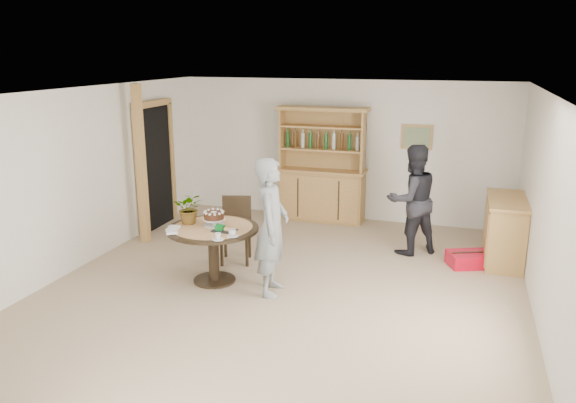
# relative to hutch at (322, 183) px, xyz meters

# --- Properties ---
(ground) EXTENTS (7.00, 7.00, 0.00)m
(ground) POSITION_rel_hutch_xyz_m (0.30, -3.24, -0.69)
(ground) COLOR tan
(ground) RESTS_ON ground
(room_shell) EXTENTS (6.04, 7.04, 2.52)m
(room_shell) POSITION_rel_hutch_xyz_m (0.30, -3.23, 1.05)
(room_shell) COLOR white
(room_shell) RESTS_ON ground
(doorway) EXTENTS (0.13, 1.10, 2.18)m
(doorway) POSITION_rel_hutch_xyz_m (-2.63, -1.24, 0.42)
(doorway) COLOR black
(doorway) RESTS_ON ground
(pine_post) EXTENTS (0.12, 0.12, 2.50)m
(pine_post) POSITION_rel_hutch_xyz_m (-2.40, -2.04, 0.56)
(pine_post) COLOR tan
(pine_post) RESTS_ON ground
(hutch) EXTENTS (1.62, 0.54, 2.04)m
(hutch) POSITION_rel_hutch_xyz_m (0.00, 0.00, 0.00)
(hutch) COLOR tan
(hutch) RESTS_ON ground
(sideboard) EXTENTS (0.54, 1.26, 0.94)m
(sideboard) POSITION_rel_hutch_xyz_m (3.04, -1.24, -0.22)
(sideboard) COLOR tan
(sideboard) RESTS_ON ground
(dining_table) EXTENTS (1.20, 1.20, 0.76)m
(dining_table) POSITION_rel_hutch_xyz_m (-0.66, -3.19, -0.08)
(dining_table) COLOR black
(dining_table) RESTS_ON ground
(dining_chair) EXTENTS (0.51, 0.51, 0.95)m
(dining_chair) POSITION_rel_hutch_xyz_m (-0.68, -2.36, -0.15)
(dining_chair) COLOR black
(dining_chair) RESTS_ON ground
(birthday_cake) EXTENTS (0.30, 0.30, 0.20)m
(birthday_cake) POSITION_rel_hutch_xyz_m (-0.66, -3.14, 0.19)
(birthday_cake) COLOR white
(birthday_cake) RESTS_ON dining_table
(flower_vase) EXTENTS (0.47, 0.44, 0.42)m
(flower_vase) POSITION_rel_hutch_xyz_m (-1.01, -3.14, 0.28)
(flower_vase) COLOR #3F7233
(flower_vase) RESTS_ON dining_table
(gift_tray) EXTENTS (0.30, 0.20, 0.08)m
(gift_tray) POSITION_rel_hutch_xyz_m (-0.45, -3.31, 0.10)
(gift_tray) COLOR black
(gift_tray) RESTS_ON dining_table
(coffee_cup_a) EXTENTS (0.15, 0.15, 0.09)m
(coffee_cup_a) POSITION_rel_hutch_xyz_m (-0.26, -3.47, 0.11)
(coffee_cup_a) COLOR silver
(coffee_cup_a) RESTS_ON dining_table
(coffee_cup_b) EXTENTS (0.15, 0.15, 0.08)m
(coffee_cup_b) POSITION_rel_hutch_xyz_m (-0.38, -3.64, 0.11)
(coffee_cup_b) COLOR silver
(coffee_cup_b) RESTS_ON dining_table
(napkins) EXTENTS (0.24, 0.33, 0.03)m
(napkins) POSITION_rel_hutch_xyz_m (-1.07, -3.50, 0.09)
(napkins) COLOR white
(napkins) RESTS_ON dining_table
(teen_boy) EXTENTS (0.51, 0.69, 1.73)m
(teen_boy) POSITION_rel_hutch_xyz_m (0.19, -3.29, 0.18)
(teen_boy) COLOR gray
(teen_boy) RESTS_ON ground
(adult_person) EXTENTS (1.02, 0.98, 1.66)m
(adult_person) POSITION_rel_hutch_xyz_m (1.71, -1.28, 0.14)
(adult_person) COLOR black
(adult_person) RESTS_ON ground
(red_suitcase) EXTENTS (0.71, 0.60, 0.21)m
(red_suitcase) POSITION_rel_hutch_xyz_m (2.59, -1.59, -0.59)
(red_suitcase) COLOR red
(red_suitcase) RESTS_ON ground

